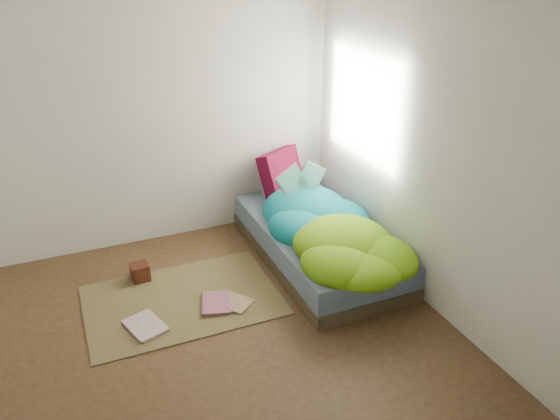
# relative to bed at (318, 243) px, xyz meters

# --- Properties ---
(ground) EXTENTS (3.50, 3.50, 0.00)m
(ground) POSITION_rel_bed_xyz_m (-1.22, -0.72, -0.17)
(ground) COLOR #402818
(ground) RESTS_ON ground
(room_walls) EXTENTS (3.54, 3.54, 2.62)m
(room_walls) POSITION_rel_bed_xyz_m (-1.21, -0.71, 1.46)
(room_walls) COLOR silver
(room_walls) RESTS_ON ground
(bed) EXTENTS (1.00, 2.00, 0.34)m
(bed) POSITION_rel_bed_xyz_m (0.00, 0.00, 0.00)
(bed) COLOR #322A1B
(bed) RESTS_ON ground
(duvet) EXTENTS (0.96, 1.84, 0.34)m
(duvet) POSITION_rel_bed_xyz_m (0.00, -0.22, 0.34)
(duvet) COLOR #077477
(duvet) RESTS_ON bed
(rug) EXTENTS (1.60, 1.10, 0.01)m
(rug) POSITION_rel_bed_xyz_m (-1.37, -0.17, -0.16)
(rug) COLOR brown
(rug) RESTS_ON ground
(pillow_floral) EXTENTS (0.58, 0.40, 0.12)m
(pillow_floral) POSITION_rel_bed_xyz_m (0.06, 0.72, 0.23)
(pillow_floral) COLOR beige
(pillow_floral) RESTS_ON bed
(pillow_magenta) EXTENTS (0.50, 0.38, 0.49)m
(pillow_magenta) POSITION_rel_bed_xyz_m (-0.03, 0.80, 0.42)
(pillow_magenta) COLOR #4B051F
(pillow_magenta) RESTS_ON bed
(open_book) EXTENTS (0.43, 0.11, 0.26)m
(open_book) POSITION_rel_bed_xyz_m (-0.03, 0.32, 0.64)
(open_book) COLOR #2D892F
(open_book) RESTS_ON duvet
(wooden_box) EXTENTS (0.16, 0.16, 0.15)m
(wooden_box) POSITION_rel_bed_xyz_m (-1.63, 0.28, -0.08)
(wooden_box) COLOR #3E140E
(wooden_box) RESTS_ON rug
(floor_book_a) EXTENTS (0.34, 0.40, 0.03)m
(floor_book_a) POSITION_rel_bed_xyz_m (-1.85, -0.46, -0.14)
(floor_book_a) COLOR silver
(floor_book_a) RESTS_ON rug
(floor_book_b) EXTENTS (0.32, 0.38, 0.03)m
(floor_book_b) POSITION_rel_bed_xyz_m (-1.24, -0.32, -0.14)
(floor_book_b) COLOR #B0667E
(floor_book_b) RESTS_ON rug
(floor_book_c) EXTENTS (0.37, 0.38, 0.02)m
(floor_book_c) POSITION_rel_bed_xyz_m (-1.08, -0.47, -0.14)
(floor_book_c) COLOR tan
(floor_book_c) RESTS_ON rug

